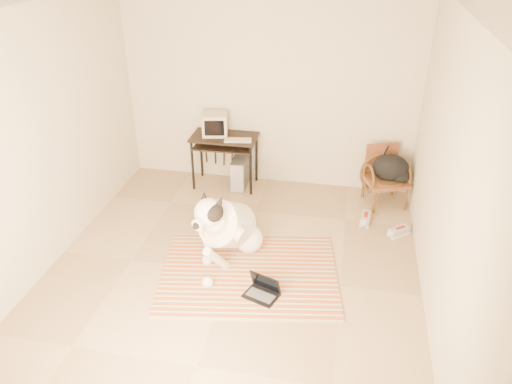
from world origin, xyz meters
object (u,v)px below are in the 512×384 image
(pc_tower, at_px, (240,172))
(rattan_chair, at_px, (385,176))
(backpack, at_px, (392,169))
(crt_monitor, at_px, (215,124))
(dog, at_px, (227,227))
(computer_desk, at_px, (224,144))
(laptop, at_px, (263,290))

(pc_tower, distance_m, rattan_chair, 1.99)
(backpack, bearing_deg, pc_tower, 176.61)
(crt_monitor, bearing_deg, dog, -71.09)
(crt_monitor, bearing_deg, computer_desk, -24.17)
(laptop, distance_m, computer_desk, 2.53)
(dog, bearing_deg, computer_desk, 105.19)
(laptop, bearing_deg, computer_desk, 112.97)
(computer_desk, height_order, crt_monitor, crt_monitor)
(pc_tower, bearing_deg, laptop, -71.92)
(crt_monitor, height_order, pc_tower, crt_monitor)
(dog, relative_size, laptop, 3.33)
(pc_tower, bearing_deg, backpack, -3.39)
(laptop, relative_size, backpack, 0.79)
(dog, relative_size, pc_tower, 2.83)
(dog, distance_m, crt_monitor, 1.89)
(dog, xyz_separation_m, rattan_chair, (1.75, 1.59, 0.01))
(pc_tower, relative_size, backpack, 0.92)
(dog, height_order, backpack, dog)
(laptop, bearing_deg, rattan_chair, 60.76)
(computer_desk, bearing_deg, pc_tower, 6.80)
(dog, distance_m, laptop, 0.86)
(crt_monitor, distance_m, backpack, 2.45)
(computer_desk, distance_m, crt_monitor, 0.30)
(dog, bearing_deg, laptop, -50.19)
(pc_tower, height_order, backpack, backpack)
(rattan_chair, height_order, backpack, rattan_chair)
(laptop, xyz_separation_m, pc_tower, (-0.75, 2.29, 0.14))
(dog, relative_size, rattan_chair, 1.70)
(computer_desk, bearing_deg, backpack, -2.44)
(crt_monitor, xyz_separation_m, rattan_chair, (2.34, -0.12, -0.51))
(computer_desk, distance_m, rattan_chair, 2.21)
(backpack, bearing_deg, computer_desk, 177.56)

